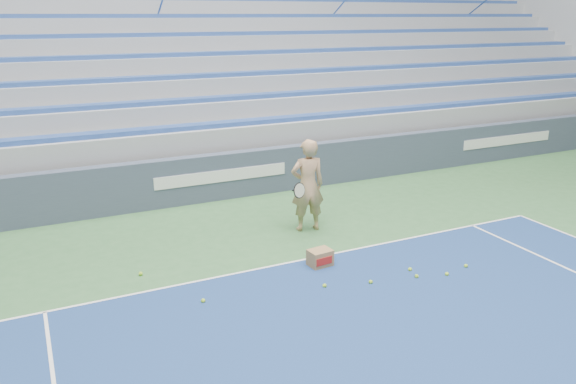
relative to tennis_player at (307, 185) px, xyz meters
name	(u,v)px	position (x,y,z in m)	size (l,w,h in m)	color
sponsor_barrier	(220,176)	(-0.91, 2.69, -0.39)	(30.00, 0.32, 1.10)	#3B455A
bleachers	(159,76)	(-0.92, 8.41, 1.41)	(31.00, 9.15, 7.30)	#96999E
tennis_player	(307,185)	(0.00, 0.00, 0.00)	(0.98, 0.90, 1.89)	tan
ball_box	(320,258)	(-0.59, -1.63, -0.79)	(0.42, 0.34, 0.30)	olive
tennis_ball_0	(447,274)	(1.14, -2.90, -0.91)	(0.07, 0.07, 0.07)	#A5D92C
tennis_ball_1	(410,269)	(0.70, -2.49, -0.91)	(0.07, 0.07, 0.07)	#A5D92C
tennis_ball_2	(141,274)	(-3.50, -0.67, -0.91)	(0.07, 0.07, 0.07)	#A5D92C
tennis_ball_3	(417,276)	(0.63, -2.75, -0.91)	(0.07, 0.07, 0.07)	#A5D92C
tennis_ball_4	(466,266)	(1.66, -2.80, -0.91)	(0.07, 0.07, 0.07)	#A5D92C
tennis_ball_5	(203,301)	(-2.83, -2.02, -0.91)	(0.07, 0.07, 0.07)	#A5D92C
tennis_ball_6	(325,286)	(-0.92, -2.39, -0.91)	(0.07, 0.07, 0.07)	#A5D92C
tennis_ball_7	(371,282)	(-0.17, -2.60, -0.91)	(0.07, 0.07, 0.07)	#A5D92C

